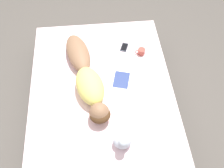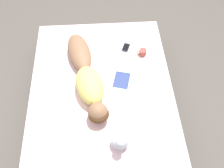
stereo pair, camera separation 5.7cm
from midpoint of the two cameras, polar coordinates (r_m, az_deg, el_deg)
The scene contains 7 objects.
ground_plane at distance 3.33m, azimuth -1.52°, elevation -5.94°, with size 12.00×12.00×0.00m, color #4C4742.
bed at distance 3.13m, azimuth -1.62°, elevation -3.77°, with size 1.65×2.24×0.48m.
person at distance 2.91m, azimuth -4.89°, elevation 1.55°, with size 0.52×1.32×0.22m.
open_magazine at distance 2.99m, azimuth 5.05°, elevation 0.41°, with size 0.60×0.46×0.01m.
coffee_mug at distance 3.25m, azimuth 7.18°, elevation 6.88°, with size 0.12×0.09×0.08m.
cell_phone at distance 3.33m, azimuth 3.53°, elevation 7.93°, with size 0.13×0.17×0.01m.
plush_toy at distance 2.52m, azimuth 2.44°, elevation -12.37°, with size 0.18×0.19×0.23m.
Camera 2 is at (-0.01, 1.66, 2.89)m, focal length 42.00 mm.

